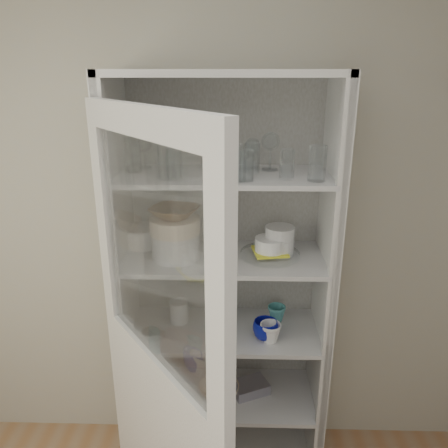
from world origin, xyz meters
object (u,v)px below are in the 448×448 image
at_px(cream_bowl, 175,225).
at_px(white_ramekin, 270,244).
at_px(plate_stack_front, 176,245).
at_px(measuring_cups, 151,334).
at_px(goblet_1, 203,149).
at_px(mug_blue, 265,330).
at_px(glass_platter, 270,254).
at_px(mug_white, 270,333).
at_px(goblet_3, 270,150).
at_px(yellow_trivet, 270,251).
at_px(mug_teal, 277,314).
at_px(goblet_2, 252,152).
at_px(plate_stack_back, 144,236).
at_px(cupboard_door, 160,408).
at_px(teal_jar, 219,316).
at_px(grey_bowl_stack, 280,241).
at_px(terracotta_bowl, 174,212).
at_px(goblet_0, 144,151).
at_px(white_canister, 179,311).
at_px(tin_box, 250,387).
at_px(pantry_cabinet, 224,307).
at_px(cream_dish, 219,390).

height_order(cream_bowl, white_ramekin, cream_bowl).
height_order(plate_stack_front, measuring_cups, plate_stack_front).
bearing_deg(goblet_1, cream_bowl, -130.73).
bearing_deg(cream_bowl, mug_blue, -7.64).
relative_size(glass_platter, mug_white, 2.79).
height_order(goblet_3, cream_bowl, goblet_3).
height_order(yellow_trivet, mug_teal, yellow_trivet).
bearing_deg(mug_teal, plate_stack_front, -149.02).
bearing_deg(glass_platter, measuring_cups, -170.10).
bearing_deg(mug_teal, measuring_cups, -145.59).
relative_size(goblet_1, cream_bowl, 0.75).
height_order(goblet_2, plate_stack_back, goblet_2).
bearing_deg(cupboard_door, teal_jar, 124.49).
height_order(mug_blue, mug_teal, mug_blue).
xyz_separation_m(goblet_1, grey_bowl_stack, (0.37, -0.09, -0.42)).
bearing_deg(terracotta_bowl, goblet_0, 140.32).
xyz_separation_m(terracotta_bowl, mug_white, (0.45, -0.08, -0.58)).
relative_size(glass_platter, grey_bowl_stack, 2.05).
xyz_separation_m(cupboard_door, goblet_0, (-0.15, 0.67, 0.87)).
distance_m(glass_platter, mug_white, 0.38).
distance_m(goblet_1, white_ramekin, 0.55).
bearing_deg(white_canister, mug_teal, 1.75).
relative_size(plate_stack_front, grey_bowl_stack, 1.60).
bearing_deg(cream_bowl, goblet_0, 140.32).
bearing_deg(mug_teal, mug_white, -84.50).
xyz_separation_m(goblet_1, goblet_3, (0.31, -0.04, 0.01)).
bearing_deg(tin_box, mug_white, -53.50).
relative_size(pantry_cabinet, cream_dish, 9.96).
relative_size(goblet_0, white_ramekin, 1.10).
xyz_separation_m(pantry_cabinet, cupboard_door, (-0.23, -0.65, -0.07)).
bearing_deg(tin_box, mug_blue, -55.51).
relative_size(goblet_0, goblet_3, 0.85).
height_order(cupboard_door, white_canister, cupboard_door).
bearing_deg(plate_stack_back, plate_stack_front, -40.40).
relative_size(mug_teal, mug_white, 0.91).
bearing_deg(grey_bowl_stack, terracotta_bowl, -173.71).
height_order(white_ramekin, mug_white, white_ramekin).
bearing_deg(white_canister, pantry_cabinet, 2.31).
bearing_deg(measuring_cups, goblet_3, 16.83).
relative_size(goblet_1, plate_stack_back, 0.86).
height_order(goblet_3, white_ramekin, goblet_3).
height_order(goblet_2, tin_box, goblet_2).
xyz_separation_m(pantry_cabinet, goblet_1, (-0.10, 0.05, 0.81)).
xyz_separation_m(goblet_3, cream_bowl, (-0.43, -0.10, -0.33)).
relative_size(goblet_0, measuring_cups, 1.78).
distance_m(goblet_0, measuring_cups, 0.88).
xyz_separation_m(yellow_trivet, white_canister, (-0.45, 0.05, -0.36)).
bearing_deg(mug_white, cupboard_door, -114.20).
bearing_deg(goblet_2, white_ramekin, -46.85).
height_order(goblet_2, goblet_3, goblet_3).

